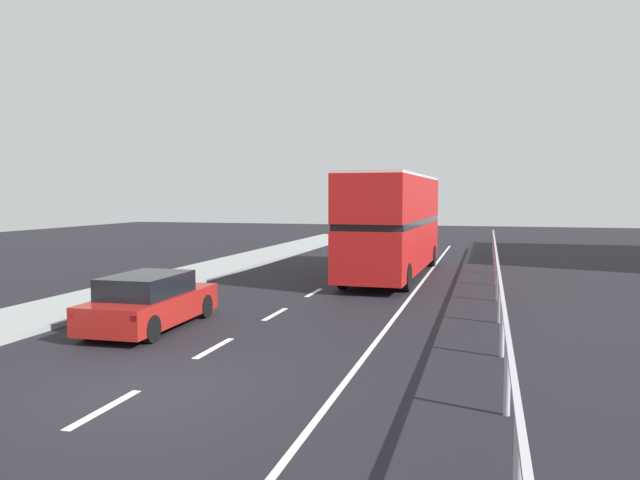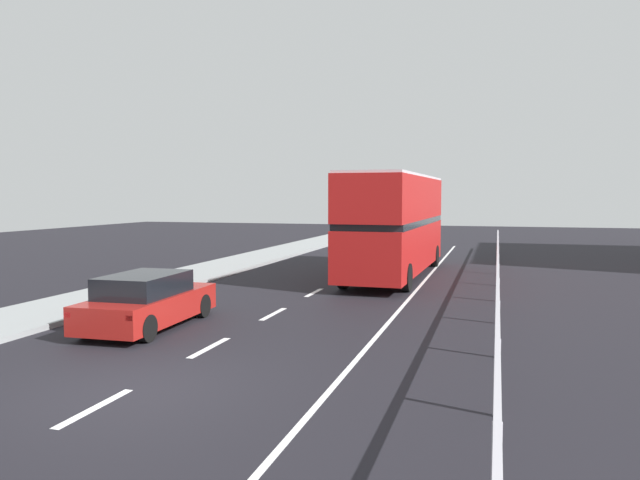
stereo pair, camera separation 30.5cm
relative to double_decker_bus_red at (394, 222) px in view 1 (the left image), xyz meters
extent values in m
cube|color=black|center=(-2.00, -15.79, -2.31)|extent=(75.67, 120.00, 0.10)
cube|color=silver|center=(-2.00, -16.95, -2.25)|extent=(0.16, 1.85, 0.01)
cube|color=silver|center=(-2.00, -12.98, -2.25)|extent=(0.16, 1.85, 0.01)
cube|color=silver|center=(-2.00, -9.01, -2.25)|extent=(0.16, 1.85, 0.01)
cube|color=silver|center=(-2.00, -5.04, -2.25)|extent=(0.16, 1.85, 0.01)
cube|color=silver|center=(-2.00, -1.07, -2.25)|extent=(0.16, 1.85, 0.01)
cube|color=silver|center=(-2.00, 2.90, -2.25)|extent=(0.16, 1.85, 0.01)
cube|color=silver|center=(-2.00, 6.87, -2.25)|extent=(0.16, 1.85, 0.01)
cube|color=silver|center=(-2.00, 10.84, -2.25)|extent=(0.16, 1.85, 0.01)
cube|color=silver|center=(-2.00, 14.81, -2.25)|extent=(0.16, 1.85, 0.01)
cube|color=silver|center=(1.34, -6.79, -2.25)|extent=(0.12, 46.00, 0.01)
cube|color=#B3AFBB|center=(4.10, -6.79, -1.06)|extent=(0.08, 42.00, 0.08)
cylinder|color=#B3AFBB|center=(4.10, -15.54, -1.66)|extent=(0.10, 0.10, 1.20)
cylinder|color=#B3AFBB|center=(4.10, -12.04, -1.66)|extent=(0.10, 0.10, 1.20)
cylinder|color=#B3AFBB|center=(4.10, -8.54, -1.66)|extent=(0.10, 0.10, 1.20)
cylinder|color=#B3AFBB|center=(4.10, -5.04, -1.66)|extent=(0.10, 0.10, 1.20)
cylinder|color=#B3AFBB|center=(4.10, -1.54, -1.66)|extent=(0.10, 0.10, 1.20)
cylinder|color=#B3AFBB|center=(4.10, 1.96, -1.66)|extent=(0.10, 0.10, 1.20)
cylinder|color=#B3AFBB|center=(4.10, 5.46, -1.66)|extent=(0.10, 0.10, 1.20)
cylinder|color=#B3AFBB|center=(4.10, 8.96, -1.66)|extent=(0.10, 0.10, 1.20)
cylinder|color=#B3AFBB|center=(4.10, 12.46, -1.66)|extent=(0.10, 0.10, 1.20)
cube|color=#B41716|center=(0.00, -0.01, -1.00)|extent=(2.75, 11.05, 1.82)
cube|color=black|center=(0.00, -0.01, 0.03)|extent=(2.76, 10.61, 0.24)
cube|color=#B41716|center=(0.00, -0.01, 1.00)|extent=(2.75, 11.05, 1.70)
cube|color=silver|center=(0.00, -0.01, 1.90)|extent=(2.69, 10.82, 0.10)
cube|color=black|center=(0.13, 5.47, -0.91)|extent=(2.24, 0.09, 1.27)
cube|color=yellow|center=(0.13, 5.47, 1.42)|extent=(1.49, 0.08, 0.28)
cylinder|color=black|center=(-1.04, 4.11, -1.76)|extent=(0.30, 1.01, 1.00)
cylinder|color=black|center=(1.24, 4.06, -1.76)|extent=(0.30, 1.01, 1.00)
cylinder|color=black|center=(-1.24, -3.87, -1.76)|extent=(0.30, 1.01, 1.00)
cylinder|color=black|center=(1.05, -3.93, -1.76)|extent=(0.30, 1.01, 1.00)
cube|color=maroon|center=(-4.45, -11.49, -1.74)|extent=(1.90, 4.40, 0.68)
cube|color=black|center=(-4.44, -11.70, -1.13)|extent=(1.62, 2.44, 0.53)
cube|color=red|center=(-5.15, -13.65, -1.57)|extent=(0.16, 0.07, 0.12)
cube|color=red|center=(-3.60, -13.60, -1.57)|extent=(0.16, 0.07, 0.12)
cylinder|color=black|center=(-5.29, -10.05, -1.94)|extent=(0.22, 0.65, 0.64)
cylinder|color=black|center=(-3.71, -9.99, -1.94)|extent=(0.22, 0.65, 0.64)
cylinder|color=black|center=(-5.19, -12.98, -1.94)|extent=(0.22, 0.65, 0.64)
cylinder|color=black|center=(-3.60, -12.93, -1.94)|extent=(0.22, 0.65, 0.64)
camera|label=1|loc=(3.77, -25.01, 1.10)|focal=33.99mm
camera|label=2|loc=(4.06, -24.93, 1.10)|focal=33.99mm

